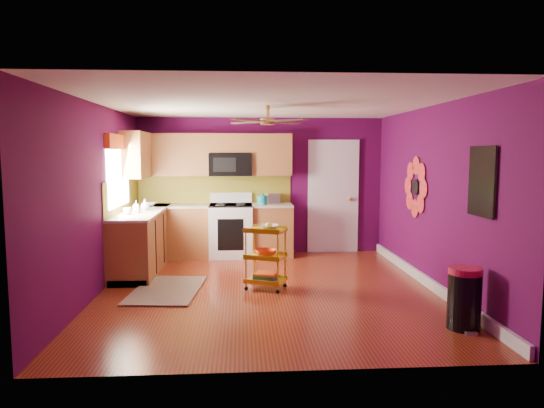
{
  "coord_description": "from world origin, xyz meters",
  "views": [
    {
      "loc": [
        -0.37,
        -6.45,
        1.85
      ],
      "look_at": [
        0.07,
        0.4,
        1.13
      ],
      "focal_mm": 32.0,
      "sensor_mm": 36.0,
      "label": 1
    }
  ],
  "objects": [
    {
      "name": "ground",
      "position": [
        0.0,
        0.0,
        0.0
      ],
      "size": [
        5.0,
        5.0,
        0.0
      ],
      "primitive_type": "plane",
      "color": "maroon",
      "rests_on": "ground"
    },
    {
      "name": "lower_cabinets",
      "position": [
        -1.35,
        1.82,
        0.43
      ],
      "size": [
        2.81,
        2.31,
        0.94
      ],
      "color": "brown",
      "rests_on": "ground"
    },
    {
      "name": "right_wall_art",
      "position": [
        2.23,
        -0.34,
        1.44
      ],
      "size": [
        0.04,
        2.74,
        1.04
      ],
      "color": "black",
      "rests_on": "ground"
    },
    {
      "name": "shag_rug",
      "position": [
        -1.38,
        0.02,
        0.01
      ],
      "size": [
        0.99,
        1.48,
        0.02
      ],
      "primitive_type": "cube",
      "rotation": [
        0.0,
        0.0,
        -0.1
      ],
      "color": "black",
      "rests_on": "ground"
    },
    {
      "name": "soap_bottle_b",
      "position": [
        -1.91,
        1.41,
        1.03
      ],
      "size": [
        0.14,
        0.14,
        0.18
      ],
      "primitive_type": "imported",
      "color": "white",
      "rests_on": "lower_cabinets"
    },
    {
      "name": "teal_kettle",
      "position": [
        0.01,
        2.12,
        1.02
      ],
      "size": [
        0.18,
        0.18,
        0.21
      ],
      "color": "teal",
      "rests_on": "lower_cabinets"
    },
    {
      "name": "counter_dish",
      "position": [
        -1.95,
        2.03,
        0.97
      ],
      "size": [
        0.25,
        0.25,
        0.06
      ],
      "primitive_type": "imported",
      "color": "white",
      "rests_on": "lower_cabinets"
    },
    {
      "name": "counter_cup",
      "position": [
        -2.06,
        0.86,
        0.99
      ],
      "size": [
        0.13,
        0.13,
        0.1
      ],
      "primitive_type": "imported",
      "color": "white",
      "rests_on": "lower_cabinets"
    },
    {
      "name": "rolling_cart",
      "position": [
        -0.03,
        0.03,
        0.47
      ],
      "size": [
        0.61,
        0.54,
        0.92
      ],
      "color": "gold",
      "rests_on": "ground"
    },
    {
      "name": "ceiling_fan",
      "position": [
        0.0,
        0.2,
        2.29
      ],
      "size": [
        1.01,
        1.01,
        0.26
      ],
      "color": "#BF8C3F",
      "rests_on": "ground"
    },
    {
      "name": "upper_cabinetry",
      "position": [
        -1.24,
        2.17,
        1.8
      ],
      "size": [
        2.8,
        2.3,
        1.26
      ],
      "color": "brown",
      "rests_on": "ground"
    },
    {
      "name": "toaster",
      "position": [
        0.23,
        2.33,
        1.03
      ],
      "size": [
        0.22,
        0.15,
        0.18
      ],
      "primitive_type": "cube",
      "color": "beige",
      "rests_on": "lower_cabinets"
    },
    {
      "name": "soap_bottle_a",
      "position": [
        -1.98,
        1.07,
        1.03
      ],
      "size": [
        0.09,
        0.09,
        0.19
      ],
      "primitive_type": "imported",
      "color": "#EA3F72",
      "rests_on": "lower_cabinets"
    },
    {
      "name": "panel_door",
      "position": [
        1.35,
        2.47,
        1.02
      ],
      "size": [
        0.95,
        0.11,
        2.15
      ],
      "color": "white",
      "rests_on": "ground"
    },
    {
      "name": "left_window",
      "position": [
        -2.22,
        1.05,
        1.74
      ],
      "size": [
        0.08,
        1.35,
        1.08
      ],
      "color": "white",
      "rests_on": "ground"
    },
    {
      "name": "electric_range",
      "position": [
        -0.55,
        2.17,
        0.48
      ],
      "size": [
        0.76,
        0.66,
        1.13
      ],
      "color": "white",
      "rests_on": "ground"
    },
    {
      "name": "room_envelope",
      "position": [
        0.03,
        0.0,
        1.63
      ],
      "size": [
        4.54,
        5.04,
        2.52
      ],
      "color": "#4E0941",
      "rests_on": "ground"
    },
    {
      "name": "trash_can",
      "position": [
        1.98,
        -1.61,
        0.33
      ],
      "size": [
        0.35,
        0.38,
        0.66
      ],
      "color": "black",
      "rests_on": "ground"
    }
  ]
}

